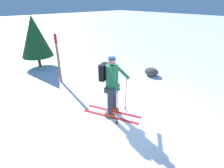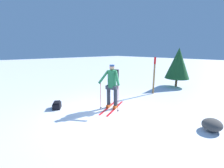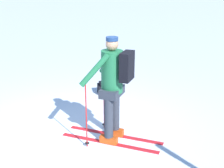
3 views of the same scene
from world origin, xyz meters
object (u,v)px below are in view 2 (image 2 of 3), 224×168
object	(u,v)px
dropped_backpack	(57,105)
trail_marker	(154,73)
skier	(112,83)
rock_boulder	(212,125)
pine_tree	(178,63)

from	to	relation	value
dropped_backpack	trail_marker	world-z (taller)	trail_marker
skier	rock_boulder	distance (m)	3.59
dropped_backpack	trail_marker	bearing A→B (deg)	163.13
rock_boulder	skier	bearing A→B (deg)	-73.81
rock_boulder	pine_tree	bearing A→B (deg)	-145.08
skier	dropped_backpack	distance (m)	2.45
pine_tree	rock_boulder	bearing A→B (deg)	34.92
skier	trail_marker	world-z (taller)	trail_marker
skier	pine_tree	distance (m)	5.62
skier	pine_tree	world-z (taller)	pine_tree
trail_marker	rock_boulder	distance (m)	4.09
skier	dropped_backpack	bearing A→B (deg)	-40.46
pine_tree	dropped_backpack	bearing A→B (deg)	-12.24
dropped_backpack	rock_boulder	bearing A→B (deg)	119.27
dropped_backpack	trail_marker	size ratio (longest dim) A/B	0.27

